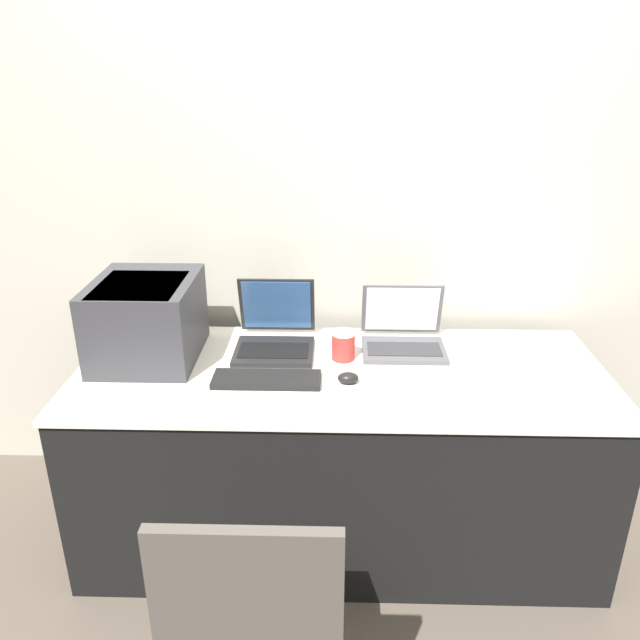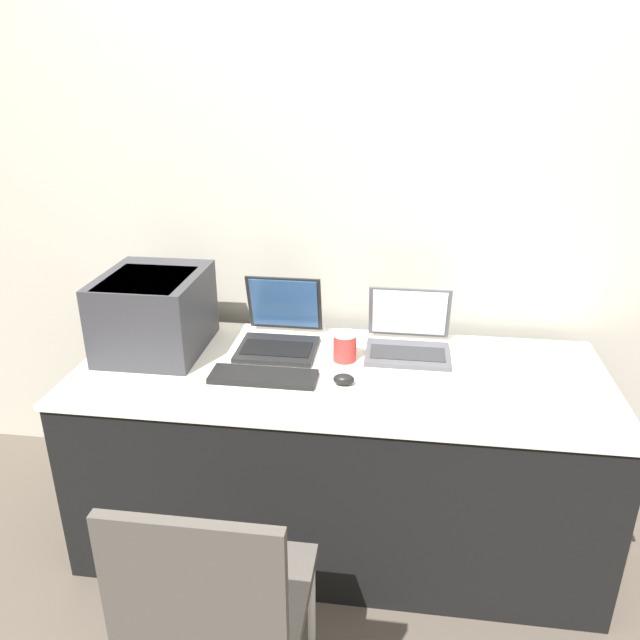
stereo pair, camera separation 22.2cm
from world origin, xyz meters
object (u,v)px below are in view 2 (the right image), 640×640
object	(u,v)px
mouse	(344,379)
coffee_cup	(345,346)
laptop_right	(408,339)
printer	(154,310)
laptop_left	(280,332)
chair	(218,611)
external_keyboard	(263,377)

from	to	relation	value
mouse	coffee_cup	bearing A→B (deg)	94.78
mouse	laptop_right	bearing A→B (deg)	54.21
printer	laptop_left	world-z (taller)	printer
coffee_cup	chair	bearing A→B (deg)	-101.85
laptop_left	laptop_right	distance (m)	0.50
laptop_right	chair	xyz separation A→B (m)	(-0.44, -1.11, -0.26)
laptop_right	mouse	size ratio (longest dim) A/B	4.27
coffee_cup	chair	world-z (taller)	chair
printer	laptop_left	distance (m)	0.49
external_keyboard	coffee_cup	xyz separation A→B (m)	(0.27, 0.19, 0.05)
external_keyboard	chair	bearing A→B (deg)	-85.91
laptop_right	mouse	xyz separation A→B (m)	(-0.22, -0.30, -0.03)
printer	external_keyboard	bearing A→B (deg)	-22.31
laptop_right	external_keyboard	world-z (taller)	laptop_right
printer	mouse	size ratio (longest dim) A/B	5.72
external_keyboard	coffee_cup	distance (m)	0.33
laptop_right	chair	distance (m)	1.22
laptop_left	mouse	world-z (taller)	laptop_left
laptop_left	coffee_cup	world-z (taller)	laptop_left
coffee_cup	mouse	bearing A→B (deg)	-85.22
chair	external_keyboard	bearing A→B (deg)	94.09
external_keyboard	chair	world-z (taller)	chair
laptop_right	coffee_cup	world-z (taller)	laptop_right
laptop_left	mouse	distance (m)	0.40
coffee_cup	chair	xyz separation A→B (m)	(-0.21, -1.00, -0.26)
laptop_left	laptop_right	bearing A→B (deg)	1.81
mouse	chair	xyz separation A→B (m)	(-0.23, -0.81, -0.23)
laptop_left	coffee_cup	distance (m)	0.28
coffee_cup	mouse	size ratio (longest dim) A/B	1.49
printer	coffee_cup	bearing A→B (deg)	0.10
printer	mouse	world-z (taller)	printer
laptop_left	mouse	bearing A→B (deg)	-45.55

